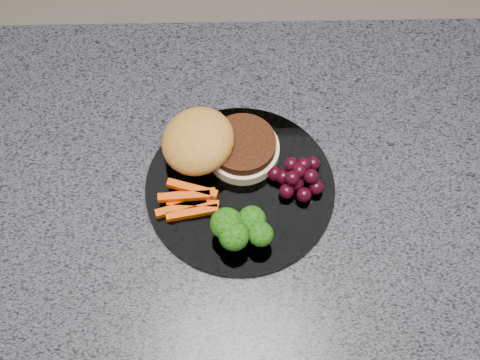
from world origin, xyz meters
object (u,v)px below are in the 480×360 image
Objects in this scene: plate at (240,188)px; burger at (214,145)px; island_cabinet at (268,297)px; grape_bunch at (299,176)px.

burger is (-0.03, 0.05, 0.03)m from plate.
burger is at bearing 148.83° from island_cabinet.
burger is (-0.09, 0.05, 0.50)m from island_cabinet.
island_cabinet is 15.79× the size of grape_bunch.
grape_bunch is at bearing -39.52° from burger.
grape_bunch is (0.11, -0.05, -0.01)m from burger.
plate is 1.37× the size of burger.
plate reaches higher than island_cabinet.
grape_bunch is (0.02, 0.01, 0.49)m from island_cabinet.
island_cabinet is at bearing -2.15° from plate.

